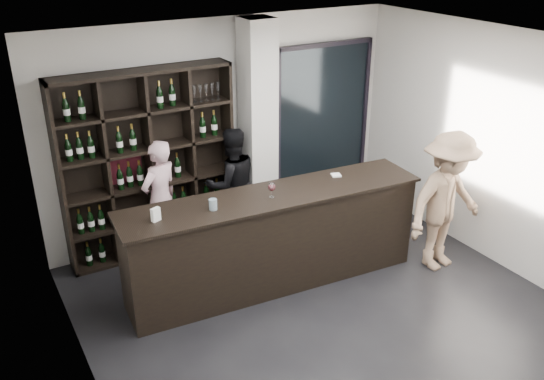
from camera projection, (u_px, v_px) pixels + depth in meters
floor at (341, 327)px, 6.18m from camera, size 5.00×5.50×0.01m
wine_shelf at (149, 165)px, 7.18m from camera, size 2.20×0.35×2.40m
structural_column at (258, 129)px, 7.68m from camera, size 0.40×0.40×2.90m
glass_panel at (323, 115)px, 8.42m from camera, size 1.60×0.08×2.10m
tasting_counter at (274, 240)px, 6.71m from camera, size 3.56×0.73×1.17m
taster_pink at (161, 199)px, 7.24m from camera, size 0.68×0.58×1.57m
taster_black at (232, 184)px, 7.70m from camera, size 0.79×0.63×1.56m
customer at (446, 202)px, 6.94m from camera, size 1.19×0.74×1.77m
wine_glass at (272, 189)px, 6.35m from camera, size 0.10×0.10×0.20m
spit_cup at (213, 204)px, 6.09m from camera, size 0.10×0.10×0.12m
napkin_stack at (336, 175)px, 6.94m from camera, size 0.14×0.14×0.02m
card_stand at (156, 215)px, 5.85m from camera, size 0.11×0.08×0.14m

